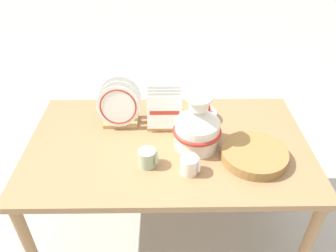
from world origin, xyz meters
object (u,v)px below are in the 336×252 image
Objects in this scene: mug_sage_glaze at (148,158)px; fruit_bowl at (202,114)px; dish_rack_square_plates at (164,113)px; mug_cream_glaze at (190,165)px; dish_rack_round_plates at (120,108)px; wicker_charger_stack at (254,155)px; ceramic_vase at (197,126)px.

fruit_bowl is at bearing 52.27° from mug_sage_glaze.
mug_cream_glaze is (0.12, -0.39, -0.04)m from dish_rack_square_plates.
dish_rack_round_plates is at bearing -175.51° from fruit_bowl.
dish_rack_square_plates is at bearing 146.27° from wicker_charger_stack.
mug_cream_glaze is at bearing -72.76° from dish_rack_square_plates.
mug_sage_glaze is 0.49m from fruit_bowl.
dish_rack_square_plates is 0.35m from mug_sage_glaze.
dish_rack_square_plates is 1.27× the size of fruit_bowl.
wicker_charger_stack is at bearing -24.20° from dish_rack_round_plates.
dish_rack_square_plates reaches higher than fruit_bowl.
fruit_bowl reaches higher than mug_cream_glaze.
fruit_bowl is (0.05, 0.24, -0.09)m from ceramic_vase.
ceramic_vase is 0.32m from wicker_charger_stack.
ceramic_vase reaches higher than dish_rack_square_plates.
dish_rack_square_plates is 0.23m from fruit_bowl.
ceramic_vase is at bearing 31.07° from mug_sage_glaze.
mug_sage_glaze is (-0.53, -0.04, 0.02)m from wicker_charger_stack.
ceramic_vase is 3.27× the size of mug_sage_glaze.
mug_sage_glaze is at bearing -64.03° from dish_rack_round_plates.
mug_sage_glaze is 0.56× the size of fruit_bowl.
fruit_bowl is at bearing 4.49° from dish_rack_round_plates.
dish_rack_round_plates is 0.77m from wicker_charger_stack.
ceramic_vase is 1.44× the size of dish_rack_square_plates.
mug_cream_glaze is at bearing -14.67° from mug_sage_glaze.
ceramic_vase is at bearing 76.94° from mug_cream_glaze.
wicker_charger_stack is (0.45, -0.30, -0.05)m from dish_rack_square_plates.
ceramic_vase reaches higher than mug_cream_glaze.
mug_sage_glaze is at bearing 165.33° from mug_cream_glaze.
dish_rack_round_plates reaches higher than dish_rack_square_plates.
mug_cream_glaze is 0.45m from fruit_bowl.
dish_rack_square_plates is at bearing -166.58° from fruit_bowl.
mug_cream_glaze is 0.21m from mug_sage_glaze.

